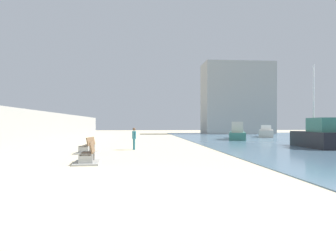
{
  "coord_description": "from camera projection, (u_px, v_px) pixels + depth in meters",
  "views": [
    {
      "loc": [
        0.86,
        -10.09,
        1.8
      ],
      "look_at": [
        2.95,
        13.66,
        1.63
      ],
      "focal_mm": 34.71,
      "sensor_mm": 36.0,
      "label": 1
    }
  ],
  "objects": [
    {
      "name": "seawall",
      "position": [
        40.0,
        128.0,
        27.25
      ],
      "size": [
        0.8,
        64.0,
        2.84
      ],
      "primitive_type": "cube",
      "color": "#9E9E99",
      "rests_on": "ground"
    },
    {
      "name": "bench_near",
      "position": [
        88.0,
        158.0,
        14.71
      ],
      "size": [
        1.25,
        2.17,
        0.98
      ],
      "color": "#9E9E99",
      "rests_on": "ground"
    },
    {
      "name": "boat_distant",
      "position": [
        266.0,
        132.0,
        42.81
      ],
      "size": [
        3.68,
        5.73,
        1.57
      ],
      "color": "beige",
      "rests_on": "water_bay"
    },
    {
      "name": "boat_far_left",
      "position": [
        237.0,
        133.0,
        36.85
      ],
      "size": [
        3.89,
        8.09,
        1.97
      ],
      "color": "#337060",
      "rests_on": "water_bay"
    },
    {
      "name": "ground_plane",
      "position": [
        129.0,
        145.0,
        27.92
      ],
      "size": [
        120.0,
        120.0,
        0.0
      ],
      "primitive_type": "plane",
      "color": "beige"
    },
    {
      "name": "person_walking",
      "position": [
        134.0,
        137.0,
        22.29
      ],
      "size": [
        0.28,
        0.5,
        1.53
      ],
      "color": "teal",
      "rests_on": "ground"
    },
    {
      "name": "harbor_building",
      "position": [
        237.0,
        99.0,
        57.36
      ],
      "size": [
        12.0,
        6.0,
        12.44
      ],
      "primitive_type": "cube",
      "color": "#9E9E99",
      "rests_on": "ground"
    },
    {
      "name": "bench_far",
      "position": [
        88.0,
        149.0,
        19.8
      ],
      "size": [
        1.35,
        2.22,
        0.98
      ],
      "color": "#9E9E99",
      "rests_on": "ground"
    },
    {
      "name": "boat_mid_bay",
      "position": [
        316.0,
        136.0,
        23.89
      ],
      "size": [
        2.03,
        5.9,
        6.22
      ],
      "color": "black",
      "rests_on": "water_bay"
    }
  ]
}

